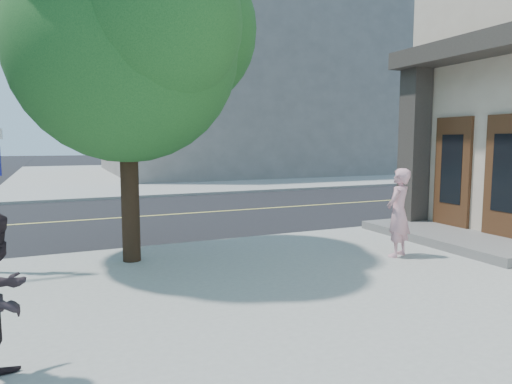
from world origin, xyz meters
name	(u,v)px	position (x,y,z in m)	size (l,w,h in m)	color
sidewalk_ne	(236,172)	(13.50, 21.50, 0.06)	(29.00, 25.00, 0.12)	gray
filler_ne	(239,74)	(14.00, 22.00, 7.12)	(18.00, 16.00, 14.00)	slate
man_on_phone	(398,213)	(7.30, -2.75, 0.95)	(0.60, 0.40, 1.65)	#D697A2
street_tree	(131,23)	(2.80, -1.06, 4.30)	(4.87, 4.43, 6.47)	black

